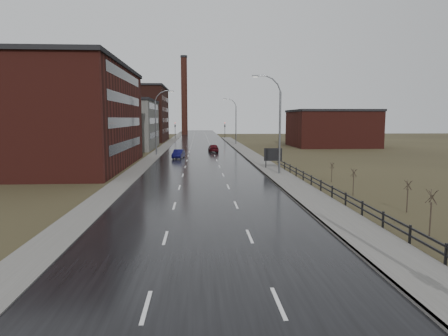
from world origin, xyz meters
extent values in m
cube|color=black|center=(0.00, 60.00, 0.03)|extent=(14.00, 300.00, 0.06)
cube|color=#595651|center=(8.60, 35.00, 0.09)|extent=(3.20, 180.00, 0.18)
cube|color=slate|center=(7.08, 35.00, 0.09)|extent=(0.16, 180.00, 0.18)
cube|color=#595651|center=(-8.20, 60.00, 0.06)|extent=(2.40, 260.00, 0.12)
cube|color=#471914|center=(-21.00, 45.00, 6.50)|extent=(22.00, 28.00, 13.00)
cube|color=black|center=(-21.00, 45.00, 13.25)|extent=(22.44, 28.56, 0.50)
cube|color=black|center=(-10.02, 45.00, 3.00)|extent=(0.06, 22.40, 1.20)
cube|color=black|center=(-10.02, 45.00, 6.00)|extent=(0.06, 22.40, 1.20)
cube|color=black|center=(-10.02, 45.00, 9.00)|extent=(0.06, 22.40, 1.20)
cube|color=black|center=(-10.02, 45.00, 12.00)|extent=(0.06, 22.40, 1.20)
cube|color=slate|center=(-18.00, 78.00, 5.00)|extent=(16.00, 20.00, 10.00)
cube|color=black|center=(-18.00, 78.00, 10.25)|extent=(16.32, 20.40, 0.50)
cube|color=black|center=(-10.02, 78.00, 3.00)|extent=(0.06, 16.00, 1.20)
cube|color=black|center=(-10.02, 78.00, 6.00)|extent=(0.06, 16.00, 1.20)
cube|color=black|center=(-10.02, 78.00, 9.00)|extent=(0.06, 16.00, 1.20)
cube|color=#331611|center=(-23.00, 108.00, 7.50)|extent=(26.00, 24.00, 15.00)
cube|color=black|center=(-23.00, 108.00, 15.25)|extent=(26.52, 24.48, 0.50)
cube|color=black|center=(-10.02, 108.00, 3.00)|extent=(0.06, 19.20, 1.20)
cube|color=black|center=(-10.02, 108.00, 6.00)|extent=(0.06, 19.20, 1.20)
cube|color=black|center=(-10.02, 108.00, 9.00)|extent=(0.06, 19.20, 1.20)
cube|color=black|center=(-10.02, 108.00, 12.00)|extent=(0.06, 19.20, 1.20)
cube|color=#471914|center=(30.30, 82.00, 4.00)|extent=(18.00, 16.00, 8.00)
cube|color=black|center=(30.30, 82.00, 8.25)|extent=(18.36, 16.32, 0.50)
cylinder|color=#331611|center=(-6.00, 150.00, 15.00)|extent=(2.40, 2.40, 30.00)
cylinder|color=black|center=(-6.00, 150.00, 30.30)|extent=(2.70, 2.70, 0.80)
cylinder|color=slate|center=(8.80, 36.00, 4.75)|extent=(0.24, 0.24, 9.50)
cylinder|color=slate|center=(8.63, 36.00, 9.90)|extent=(0.51, 0.14, 0.98)
cylinder|color=slate|center=(8.16, 36.00, 10.62)|extent=(0.81, 0.14, 0.81)
cylinder|color=slate|center=(7.44, 36.00, 11.09)|extent=(0.98, 0.14, 0.51)
cylinder|color=slate|center=(6.60, 36.00, 11.26)|extent=(1.01, 0.14, 0.14)
cube|color=slate|center=(5.91, 36.00, 11.21)|extent=(0.70, 0.28, 0.18)
cube|color=silver|center=(5.91, 36.00, 11.11)|extent=(0.50, 0.20, 0.04)
cylinder|color=slate|center=(-8.00, 62.00, 4.75)|extent=(0.24, 0.24, 9.50)
cylinder|color=slate|center=(-7.83, 62.00, 9.90)|extent=(0.51, 0.14, 0.98)
cylinder|color=slate|center=(-7.36, 62.00, 10.62)|extent=(0.81, 0.14, 0.81)
cylinder|color=slate|center=(-6.64, 62.00, 11.09)|extent=(0.98, 0.14, 0.51)
cylinder|color=slate|center=(-5.80, 62.00, 11.26)|extent=(1.01, 0.14, 0.14)
cube|color=slate|center=(-5.11, 62.00, 11.21)|extent=(0.70, 0.28, 0.18)
cube|color=silver|center=(-5.11, 62.00, 11.11)|extent=(0.50, 0.20, 0.04)
cylinder|color=slate|center=(8.80, 90.00, 4.75)|extent=(0.24, 0.24, 9.50)
cylinder|color=slate|center=(8.63, 90.00, 9.90)|extent=(0.51, 0.14, 0.98)
cylinder|color=slate|center=(8.16, 90.00, 10.62)|extent=(0.81, 0.14, 0.81)
cylinder|color=slate|center=(7.44, 90.00, 11.09)|extent=(0.98, 0.14, 0.51)
cylinder|color=slate|center=(6.60, 90.00, 11.26)|extent=(1.01, 0.14, 0.14)
cube|color=slate|center=(5.91, 90.00, 11.21)|extent=(0.70, 0.28, 0.18)
cube|color=silver|center=(5.91, 90.00, 11.11)|extent=(0.50, 0.20, 0.04)
cube|color=black|center=(10.30, 7.00, 0.55)|extent=(0.10, 0.10, 1.10)
cube|color=black|center=(10.30, 10.00, 0.55)|extent=(0.10, 0.10, 1.10)
cube|color=black|center=(10.30, 13.00, 0.55)|extent=(0.10, 0.10, 1.10)
cube|color=black|center=(10.30, 16.00, 0.55)|extent=(0.10, 0.10, 1.10)
cube|color=black|center=(10.30, 19.00, 0.55)|extent=(0.10, 0.10, 1.10)
cube|color=black|center=(10.30, 22.00, 0.55)|extent=(0.10, 0.10, 1.10)
cube|color=black|center=(10.30, 25.00, 0.55)|extent=(0.10, 0.10, 1.10)
cube|color=black|center=(10.30, 28.00, 0.55)|extent=(0.10, 0.10, 1.10)
cube|color=black|center=(10.30, 31.00, 0.55)|extent=(0.10, 0.10, 1.10)
cube|color=black|center=(10.30, 34.00, 0.55)|extent=(0.10, 0.10, 1.10)
cube|color=black|center=(10.30, 37.00, 0.55)|extent=(0.10, 0.10, 1.10)
cube|color=black|center=(10.30, 40.00, 0.55)|extent=(0.10, 0.10, 1.10)
cube|color=black|center=(10.30, 43.00, 0.55)|extent=(0.10, 0.10, 1.10)
cube|color=black|center=(10.30, 18.50, 0.95)|extent=(0.08, 53.00, 0.10)
cube|color=black|center=(10.30, 18.50, 0.55)|extent=(0.08, 53.00, 0.10)
cylinder|color=#382D23|center=(12.15, 11.34, 0.99)|extent=(0.08, 0.08, 1.98)
cylinder|color=#382D23|center=(12.20, 11.34, 2.27)|extent=(0.04, 0.66, 0.78)
cylinder|color=#382D23|center=(12.17, 11.38, 2.27)|extent=(0.63, 0.25, 0.79)
cylinder|color=#382D23|center=(12.11, 11.37, 2.27)|extent=(0.37, 0.56, 0.80)
cylinder|color=#382D23|center=(12.11, 11.31, 2.27)|extent=(0.37, 0.56, 0.80)
cylinder|color=#382D23|center=(12.17, 11.29, 2.27)|extent=(0.63, 0.25, 0.79)
cylinder|color=#382D23|center=(13.95, 17.10, 0.84)|extent=(0.08, 0.08, 1.68)
cylinder|color=#382D23|center=(14.00, 17.10, 1.94)|extent=(0.04, 0.57, 0.67)
cylinder|color=#382D23|center=(13.96, 17.15, 1.94)|extent=(0.54, 0.22, 0.68)
cylinder|color=#382D23|center=(13.91, 17.13, 1.94)|extent=(0.33, 0.48, 0.68)
cylinder|color=#382D23|center=(13.91, 17.07, 1.94)|extent=(0.33, 0.48, 0.68)
cylinder|color=#382D23|center=(13.96, 17.06, 1.94)|extent=(0.54, 0.22, 0.68)
cylinder|color=#382D23|center=(12.60, 23.40, 0.85)|extent=(0.08, 0.08, 1.69)
cylinder|color=#382D23|center=(12.65, 23.40, 1.94)|extent=(0.04, 0.57, 0.67)
cylinder|color=#382D23|center=(12.62, 23.45, 1.94)|extent=(0.54, 0.22, 0.68)
cylinder|color=#382D23|center=(12.56, 23.43, 1.94)|extent=(0.33, 0.48, 0.69)
cylinder|color=#382D23|center=(12.56, 23.37, 1.94)|extent=(0.33, 0.48, 0.69)
cylinder|color=#382D23|center=(12.62, 23.35, 1.94)|extent=(0.54, 0.22, 0.68)
cylinder|color=#382D23|center=(13.17, 30.60, 0.74)|extent=(0.08, 0.08, 1.48)
cylinder|color=#382D23|center=(13.22, 30.60, 1.70)|extent=(0.04, 0.50, 0.59)
cylinder|color=#382D23|center=(13.18, 30.64, 1.70)|extent=(0.48, 0.19, 0.60)
cylinder|color=#382D23|center=(13.12, 30.62, 1.70)|extent=(0.29, 0.43, 0.61)
cylinder|color=#382D23|center=(13.12, 30.57, 1.70)|extent=(0.29, 0.43, 0.61)
cylinder|color=#382D23|center=(13.18, 30.55, 1.70)|extent=(0.48, 0.19, 0.60)
cube|color=black|center=(8.20, 41.66, 0.90)|extent=(0.10, 0.10, 1.80)
cube|color=black|center=(10.00, 41.66, 0.90)|extent=(0.10, 0.10, 1.80)
cube|color=silver|center=(9.10, 41.61, 1.87)|extent=(2.25, 0.08, 1.55)
cube|color=black|center=(9.10, 41.56, 1.87)|extent=(2.35, 0.04, 1.65)
cylinder|color=black|center=(-8.00, 120.00, 2.60)|extent=(0.16, 0.16, 5.20)
imported|color=black|center=(-8.00, 120.00, 4.75)|extent=(0.58, 2.73, 1.10)
sphere|color=#FF190C|center=(-8.00, 119.85, 5.05)|extent=(0.18, 0.18, 0.18)
cylinder|color=black|center=(8.00, 120.00, 2.60)|extent=(0.16, 0.16, 5.20)
imported|color=black|center=(8.00, 120.00, 4.75)|extent=(0.58, 2.73, 1.10)
sphere|color=#FF190C|center=(8.00, 119.85, 5.05)|extent=(0.18, 0.18, 0.18)
imported|color=#0D0C3F|center=(-3.77, 55.91, 0.70)|extent=(2.04, 4.43, 1.41)
imported|color=#430B11|center=(2.37, 67.76, 0.77)|extent=(2.01, 4.59, 1.54)
camera|label=1|loc=(-0.45, -9.16, 6.50)|focal=32.00mm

